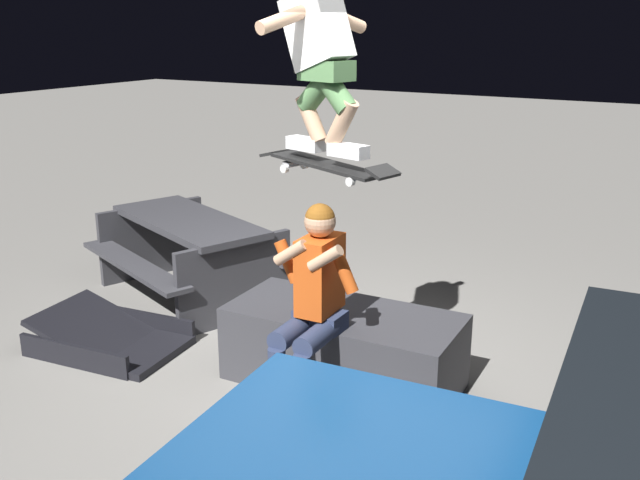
# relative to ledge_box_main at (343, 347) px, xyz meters

# --- Properties ---
(ground_plane) EXTENTS (40.00, 40.00, 0.00)m
(ground_plane) POSITION_rel_ledge_box_main_xyz_m (0.16, -0.01, -0.27)
(ground_plane) COLOR gray
(ledge_box_main) EXTENTS (1.64, 0.80, 0.54)m
(ledge_box_main) POSITION_rel_ledge_box_main_xyz_m (0.00, 0.00, 0.00)
(ledge_box_main) COLOR #38383D
(ledge_box_main) RESTS_ON ground
(person_sitting_on_ledge) EXTENTS (0.59, 0.76, 1.37)m
(person_sitting_on_ledge) POSITION_rel_ledge_box_main_xyz_m (-0.00, 0.43, 0.50)
(person_sitting_on_ledge) COLOR #2D3856
(person_sitting_on_ledge) RESTS_ON ground
(skateboard) EXTENTS (1.04, 0.43, 0.13)m
(skateboard) POSITION_rel_ledge_box_main_xyz_m (0.01, 0.23, 1.33)
(skateboard) COLOR black
(skater_airborne) EXTENTS (0.64, 0.88, 1.12)m
(skater_airborne) POSITION_rel_ledge_box_main_xyz_m (0.07, 0.22, 2.02)
(skater_airborne) COLOR white
(kicker_ramp) EXTENTS (1.18, 0.87, 0.38)m
(kicker_ramp) POSITION_rel_ledge_box_main_xyz_m (1.82, 0.44, -0.21)
(kicker_ramp) COLOR black
(kicker_ramp) RESTS_ON ground
(picnic_table_back) EXTENTS (2.07, 1.86, 0.75)m
(picnic_table_back) POSITION_rel_ledge_box_main_xyz_m (2.00, -0.75, 0.23)
(picnic_table_back) COLOR #38383D
(picnic_table_back) RESTS_ON ground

